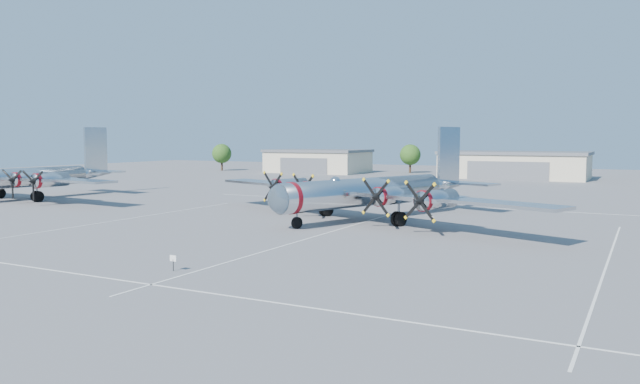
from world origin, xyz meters
The scene contains 9 objects.
ground centered at (0.00, 0.00, 0.00)m, with size 260.00×260.00×0.00m, color #5B5B5E.
parking_lines centered at (0.00, -1.75, 0.01)m, with size 60.00×50.08×0.01m.
hangar_west centered at (-45.00, 81.96, 2.71)m, with size 22.60×14.60×5.40m.
hangar_center centered at (0.00, 81.96, 2.71)m, with size 28.60×14.60×5.40m.
tree_far_west centered at (-70.00, 78.00, 4.22)m, with size 4.80×4.80×6.64m.
tree_west centered at (-25.00, 90.00, 4.22)m, with size 4.80×4.80×6.64m.
main_bomber_b29 centered at (-0.13, 9.62, 0.00)m, with size 42.26×28.90×9.35m, color silver, non-canonical shape.
bomber_west centered at (-48.72, 7.19, 0.00)m, with size 36.60×25.91×9.67m, color silver, non-canonical shape.
info_placard centered at (-1.32, -18.67, 0.68)m, with size 0.51×0.06×0.97m.
Camera 1 is at (24.16, -47.62, 8.11)m, focal length 35.00 mm.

